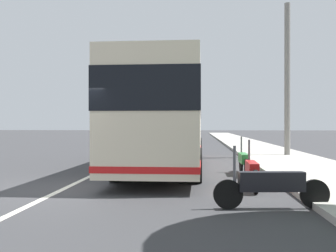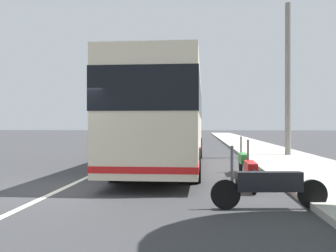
# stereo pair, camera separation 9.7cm
# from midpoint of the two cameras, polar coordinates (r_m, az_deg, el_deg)

# --- Properties ---
(ground_plane) EXTENTS (220.00, 220.00, 0.00)m
(ground_plane) POSITION_cam_midpoint_polar(r_m,az_deg,el_deg) (10.31, -15.52, -9.02)
(ground_plane) COLOR #38383A
(sidewalk_curb) EXTENTS (110.00, 3.60, 0.14)m
(sidewalk_curb) POSITION_cam_midpoint_polar(r_m,az_deg,el_deg) (20.03, 15.90, -4.36)
(sidewalk_curb) COLOR #B2ADA3
(sidewalk_curb) RESTS_ON ground
(lane_divider_line) EXTENTS (110.00, 0.16, 0.01)m
(lane_divider_line) POSITION_cam_midpoint_polar(r_m,az_deg,el_deg) (19.94, -5.65, -4.56)
(lane_divider_line) COLOR silver
(lane_divider_line) RESTS_ON ground
(coach_bus) EXTENTS (12.41, 2.74, 3.58)m
(coach_bus) POSITION_cam_midpoint_polar(r_m,az_deg,el_deg) (14.92, -0.24, 1.64)
(coach_bus) COLOR beige
(coach_bus) RESTS_ON ground
(motorcycle_by_tree) EXTENTS (0.37, 2.28, 1.24)m
(motorcycle_by_tree) POSITION_cam_midpoint_polar(r_m,az_deg,el_deg) (7.80, 14.73, -8.52)
(motorcycle_by_tree) COLOR black
(motorcycle_by_tree) RESTS_ON ground
(motorcycle_nearest_curb) EXTENTS (2.12, 0.27, 1.24)m
(motorcycle_nearest_curb) POSITION_cam_midpoint_polar(r_m,az_deg,el_deg) (10.17, 12.10, -6.58)
(motorcycle_nearest_curb) COLOR black
(motorcycle_nearest_curb) RESTS_ON ground
(motorcycle_far_end) EXTENTS (2.12, 0.24, 1.25)m
(motorcycle_far_end) POSITION_cam_midpoint_polar(r_m,az_deg,el_deg) (12.91, 10.98, -5.13)
(motorcycle_far_end) COLOR black
(motorcycle_far_end) RESTS_ON ground
(car_far_distant) EXTENTS (4.23, 2.00, 1.54)m
(car_far_distant) POSITION_cam_midpoint_polar(r_m,az_deg,el_deg) (39.30, -3.73, -1.19)
(car_far_distant) COLOR gold
(car_far_distant) RESTS_ON ground
(car_behind_bus) EXTENTS (4.42, 2.00, 1.51)m
(car_behind_bus) POSITION_cam_midpoint_polar(r_m,az_deg,el_deg) (31.40, -6.68, -1.54)
(car_behind_bus) COLOR black
(car_behind_bus) RESTS_ON ground
(car_ahead_same_lane) EXTENTS (4.51, 2.06, 1.51)m
(car_ahead_same_lane) POSITION_cam_midpoint_polar(r_m,az_deg,el_deg) (38.16, 2.21, -1.23)
(car_ahead_same_lane) COLOR black
(car_ahead_same_lane) RESTS_ON ground
(utility_pole) EXTENTS (0.29, 0.29, 7.79)m
(utility_pole) POSITION_cam_midpoint_polar(r_m,az_deg,el_deg) (20.32, 17.21, 6.51)
(utility_pole) COLOR slate
(utility_pole) RESTS_ON ground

